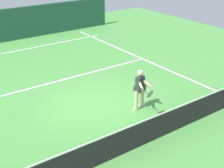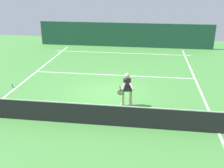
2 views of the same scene
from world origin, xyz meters
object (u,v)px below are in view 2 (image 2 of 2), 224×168
at_px(tennis_player, 127,88).
at_px(tennis_ball_near, 174,55).
at_px(water_bottle, 12,86).
at_px(tennis_ball_mid, 200,80).

relative_size(tennis_player, tennis_ball_near, 23.48).
bearing_deg(tennis_player, water_bottle, -12.28).
xyz_separation_m(tennis_ball_near, water_bottle, (8.94, 7.81, 0.09)).
height_order(tennis_player, water_bottle, tennis_player).
distance_m(tennis_ball_near, tennis_ball_mid, 5.37).
bearing_deg(tennis_ball_near, water_bottle, 41.12).
bearing_deg(tennis_ball_mid, tennis_player, 45.21).
distance_m(tennis_player, water_bottle, 6.33).
relative_size(tennis_ball_near, water_bottle, 0.28).
height_order(tennis_player, tennis_ball_near, tennis_player).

